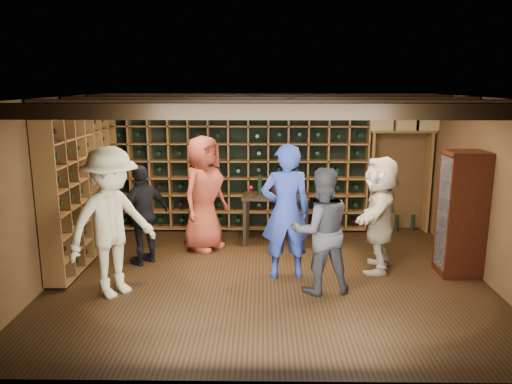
{
  "coord_description": "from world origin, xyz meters",
  "views": [
    {
      "loc": [
        -0.08,
        -6.62,
        2.71
      ],
      "look_at": [
        -0.18,
        0.2,
        1.2
      ],
      "focal_mm": 35.0,
      "sensor_mm": 36.0,
      "label": 1
    }
  ],
  "objects_px": {
    "display_cabinet": "(461,216)",
    "tasting_table": "(276,201)",
    "guest_woman_black": "(143,215)",
    "guest_khaki": "(112,223)",
    "man_grey_suit": "(321,231)",
    "guest_beige": "(380,214)",
    "guest_red_floral": "(204,193)",
    "man_blue_shirt": "(286,212)"
  },
  "relations": [
    {
      "from": "man_blue_shirt",
      "to": "guest_woman_black",
      "type": "distance_m",
      "value": 2.18
    },
    {
      "from": "man_grey_suit",
      "to": "guest_beige",
      "type": "bearing_deg",
      "value": -150.12
    },
    {
      "from": "guest_woman_black",
      "to": "guest_khaki",
      "type": "xyz_separation_m",
      "value": [
        -0.12,
        -1.14,
        0.21
      ]
    },
    {
      "from": "display_cabinet",
      "to": "tasting_table",
      "type": "xyz_separation_m",
      "value": [
        -2.58,
        1.36,
        -0.11
      ]
    },
    {
      "from": "guest_red_floral",
      "to": "guest_woman_black",
      "type": "relative_size",
      "value": 1.24
    },
    {
      "from": "man_grey_suit",
      "to": "guest_khaki",
      "type": "xyz_separation_m",
      "value": [
        -2.67,
        -0.13,
        0.14
      ]
    },
    {
      "from": "display_cabinet",
      "to": "man_blue_shirt",
      "type": "relative_size",
      "value": 0.92
    },
    {
      "from": "tasting_table",
      "to": "guest_woman_black",
      "type": "bearing_deg",
      "value": -149.78
    },
    {
      "from": "guest_woman_black",
      "to": "guest_beige",
      "type": "distance_m",
      "value": 3.49
    },
    {
      "from": "man_blue_shirt",
      "to": "tasting_table",
      "type": "bearing_deg",
      "value": -92.7
    },
    {
      "from": "man_grey_suit",
      "to": "guest_beige",
      "type": "height_order",
      "value": "guest_beige"
    },
    {
      "from": "display_cabinet",
      "to": "guest_red_floral",
      "type": "relative_size",
      "value": 0.93
    },
    {
      "from": "guest_red_floral",
      "to": "guest_khaki",
      "type": "distance_m",
      "value": 2.05
    },
    {
      "from": "display_cabinet",
      "to": "tasting_table",
      "type": "relative_size",
      "value": 1.52
    },
    {
      "from": "display_cabinet",
      "to": "guest_woman_black",
      "type": "bearing_deg",
      "value": 175.37
    },
    {
      "from": "man_grey_suit",
      "to": "guest_beige",
      "type": "distance_m",
      "value": 1.23
    },
    {
      "from": "guest_red_floral",
      "to": "guest_beige",
      "type": "bearing_deg",
      "value": -76.03
    },
    {
      "from": "man_grey_suit",
      "to": "guest_khaki",
      "type": "bearing_deg",
      "value": -7.49
    },
    {
      "from": "tasting_table",
      "to": "guest_khaki",
      "type": "bearing_deg",
      "value": -131.01
    },
    {
      "from": "guest_beige",
      "to": "guest_khaki",
      "type": "bearing_deg",
      "value": -56.98
    },
    {
      "from": "man_grey_suit",
      "to": "guest_beige",
      "type": "relative_size",
      "value": 0.98
    },
    {
      "from": "guest_red_floral",
      "to": "guest_beige",
      "type": "height_order",
      "value": "guest_red_floral"
    },
    {
      "from": "man_blue_shirt",
      "to": "tasting_table",
      "type": "relative_size",
      "value": 1.65
    },
    {
      "from": "guest_red_floral",
      "to": "man_grey_suit",
      "type": "bearing_deg",
      "value": -101.99
    },
    {
      "from": "man_blue_shirt",
      "to": "guest_woman_black",
      "type": "xyz_separation_m",
      "value": [
        -2.11,
        0.51,
        -0.19
      ]
    },
    {
      "from": "man_blue_shirt",
      "to": "guest_woman_black",
      "type": "relative_size",
      "value": 1.26
    },
    {
      "from": "display_cabinet",
      "to": "guest_khaki",
      "type": "height_order",
      "value": "guest_khaki"
    },
    {
      "from": "guest_red_floral",
      "to": "guest_khaki",
      "type": "relative_size",
      "value": 0.97
    },
    {
      "from": "display_cabinet",
      "to": "guest_khaki",
      "type": "xyz_separation_m",
      "value": [
        -4.71,
        -0.77,
        0.11
      ]
    },
    {
      "from": "display_cabinet",
      "to": "guest_red_floral",
      "type": "xyz_separation_m",
      "value": [
        -3.75,
        1.04,
        0.08
      ]
    },
    {
      "from": "man_blue_shirt",
      "to": "tasting_table",
      "type": "height_order",
      "value": "man_blue_shirt"
    },
    {
      "from": "guest_red_floral",
      "to": "tasting_table",
      "type": "distance_m",
      "value": 1.23
    },
    {
      "from": "guest_red_floral",
      "to": "display_cabinet",
      "type": "bearing_deg",
      "value": -72.9
    },
    {
      "from": "tasting_table",
      "to": "display_cabinet",
      "type": "bearing_deg",
      "value": -23.84
    },
    {
      "from": "guest_red_floral",
      "to": "guest_beige",
      "type": "distance_m",
      "value": 2.79
    },
    {
      "from": "tasting_table",
      "to": "man_blue_shirt",
      "type": "bearing_deg",
      "value": -82.17
    },
    {
      "from": "guest_khaki",
      "to": "guest_beige",
      "type": "bearing_deg",
      "value": -36.12
    },
    {
      "from": "display_cabinet",
      "to": "man_grey_suit",
      "type": "distance_m",
      "value": 2.14
    },
    {
      "from": "man_grey_suit",
      "to": "display_cabinet",
      "type": "bearing_deg",
      "value": -172.91
    },
    {
      "from": "guest_woman_black",
      "to": "tasting_table",
      "type": "bearing_deg",
      "value": 156.11
    },
    {
      "from": "man_blue_shirt",
      "to": "guest_red_floral",
      "type": "xyz_separation_m",
      "value": [
        -1.27,
        1.18,
        -0.01
      ]
    },
    {
      "from": "display_cabinet",
      "to": "man_blue_shirt",
      "type": "bearing_deg",
      "value": -176.85
    }
  ]
}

